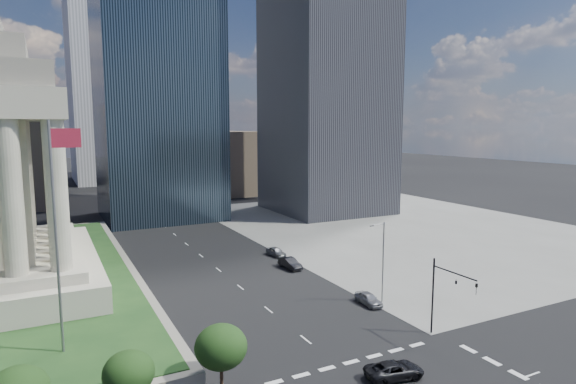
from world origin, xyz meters
TOP-DOWN VIEW (x-y plane):
  - ground at (0.00, 100.00)m, footprint 500.00×500.00m
  - sidewalk_ne at (46.00, 60.00)m, footprint 68.00×90.00m
  - flagpole at (-21.83, 24.00)m, footprint 2.52×0.24m
  - midrise_glass at (2.00, 95.00)m, footprint 26.00×26.00m
  - highrise_ne at (42.00, 85.00)m, footprint 26.00×28.00m
  - building_filler_ne at (32.00, 130.00)m, footprint 20.00×30.00m
  - building_filler_nw at (-30.00, 130.00)m, footprint 24.00×30.00m
  - traffic_signal_ne at (12.50, 13.70)m, footprint 0.30×5.74m
  - street_lamp_north at (13.33, 25.00)m, footprint 2.13×0.22m
  - pickup_truck at (3.08, 10.00)m, footprint 3.21×5.48m
  - parked_sedan_near at (11.50, 25.05)m, footprint 1.86×4.33m
  - parked_sedan_mid at (9.93, 42.77)m, footprint 4.90×2.01m
  - parked_sedan_far at (11.11, 50.13)m, footprint 4.50×2.26m

SIDE VIEW (x-z plane):
  - ground at x=0.00m, z-range 0.00..0.00m
  - sidewalk_ne at x=46.00m, z-range 0.00..0.03m
  - pickup_truck at x=3.08m, z-range 0.00..1.43m
  - parked_sedan_near at x=11.50m, z-range 0.00..1.46m
  - parked_sedan_far at x=11.11m, z-range 0.00..1.47m
  - parked_sedan_mid at x=9.93m, z-range 0.00..1.58m
  - traffic_signal_ne at x=12.50m, z-range 1.25..9.25m
  - street_lamp_north at x=13.33m, z-range 0.66..10.66m
  - building_filler_ne at x=32.00m, z-range 0.00..20.00m
  - flagpole at x=-21.83m, z-range 3.11..23.11m
  - building_filler_nw at x=-30.00m, z-range 0.00..28.00m
  - midrise_glass at x=2.00m, z-range 0.00..60.00m
  - highrise_ne at x=42.00m, z-range 0.00..100.00m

